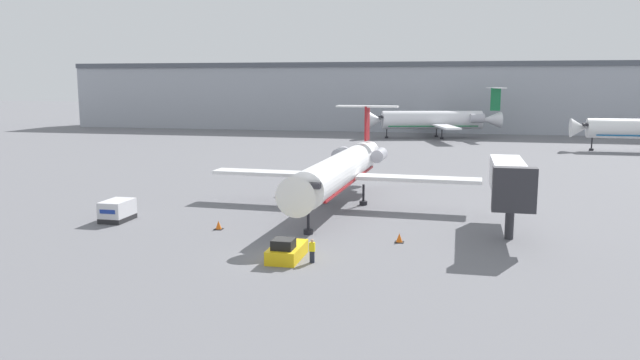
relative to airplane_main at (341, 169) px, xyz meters
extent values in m
plane|color=slate|center=(-0.59, -19.75, -3.74)|extent=(600.00, 600.00, 0.00)
cube|color=#9EA3AD|center=(-0.59, 100.25, 4.22)|extent=(180.00, 16.00, 15.91)
cube|color=#4C515B|center=(-0.59, 100.25, 12.78)|extent=(180.00, 16.80, 1.20)
cylinder|color=white|center=(-0.03, -0.78, 0.01)|extent=(4.16, 24.88, 3.24)
cone|color=white|center=(-0.54, -14.46, 0.01)|extent=(3.33, 2.71, 3.24)
cube|color=black|center=(-0.50, -13.42, 0.58)|extent=(2.78, 0.80, 0.44)
cone|color=white|center=(0.50, 13.37, 0.01)|extent=(3.05, 3.67, 2.91)
cube|color=maroon|center=(-0.03, -0.78, -1.04)|extent=(3.75, 22.39, 0.20)
cube|color=white|center=(7.70, 0.17, -0.72)|extent=(12.23, 2.95, 0.36)
cube|color=white|center=(-7.67, 0.74, -0.72)|extent=(12.23, 2.95, 0.36)
cylinder|color=#ADADB7|center=(2.63, 9.53, 0.41)|extent=(1.57, 3.53, 1.44)
cylinder|color=#ADADB7|center=(-1.91, 9.70, 0.41)|extent=(1.57, 3.53, 1.44)
cube|color=maroon|center=(0.53, 14.09, 3.69)|extent=(0.32, 2.21, 4.13)
cube|color=white|center=(0.53, 14.09, 5.76)|extent=(7.49, 2.08, 0.20)
cylinder|color=black|center=(-0.46, -12.16, -2.67)|extent=(0.24, 0.24, 2.13)
cylinder|color=black|center=(-0.46, -12.16, -3.54)|extent=(0.80, 0.80, 0.40)
cylinder|color=black|center=(-2.06, 1.13, -2.67)|extent=(0.24, 0.24, 2.13)
cylinder|color=black|center=(-2.06, 1.13, -3.54)|extent=(0.80, 0.80, 0.40)
cylinder|color=black|center=(2.14, 0.97, -2.67)|extent=(0.24, 0.24, 2.13)
cylinder|color=black|center=(2.14, 0.97, -3.54)|extent=(0.80, 0.80, 0.40)
cube|color=yellow|center=(-0.23, -19.50, -3.25)|extent=(2.11, 4.20, 0.97)
cube|color=black|center=(-0.23, -20.43, -2.41)|extent=(1.48, 1.51, 0.70)
cube|color=black|center=(-0.23, -17.49, -3.40)|extent=(1.90, 0.30, 0.58)
cube|color=#232326|center=(-18.49, -11.12, -3.51)|extent=(2.13, 3.24, 0.45)
cube|color=silver|center=(-18.49, -11.12, -2.57)|extent=(2.13, 3.24, 1.44)
cube|color=navy|center=(-18.49, -12.76, -2.57)|extent=(1.49, 0.04, 0.36)
cube|color=#232838|center=(1.74, -20.06, -3.33)|extent=(0.32, 0.20, 0.81)
cube|color=yellow|center=(1.74, -20.06, -2.61)|extent=(0.40, 0.24, 0.64)
sphere|color=tan|center=(1.74, -20.06, -2.17)|extent=(0.24, 0.24, 0.24)
cube|color=black|center=(-8.33, -12.20, -3.72)|extent=(0.73, 0.73, 0.04)
cone|color=orange|center=(-8.33, -12.20, -3.35)|extent=(0.52, 0.52, 0.70)
cube|color=black|center=(7.15, -13.20, -3.72)|extent=(0.72, 0.72, 0.04)
cone|color=orange|center=(7.15, -13.20, -3.35)|extent=(0.51, 0.51, 0.70)
cone|color=white|center=(32.63, 59.77, 0.36)|extent=(2.83, 3.53, 3.52)
cube|color=black|center=(33.75, 59.77, 0.97)|extent=(0.71, 2.99, 0.44)
cylinder|color=black|center=(35.03, 59.76, -2.57)|extent=(0.24, 0.24, 2.34)
cylinder|color=black|center=(35.03, 59.76, -3.54)|extent=(0.80, 0.80, 0.40)
cylinder|color=white|center=(5.50, 78.75, 0.29)|extent=(22.23, 9.55, 3.97)
cone|color=white|center=(-6.64, 75.48, 0.29)|extent=(4.10, 4.66, 3.97)
cube|color=black|center=(-5.41, 75.81, 0.98)|extent=(1.55, 3.44, 0.44)
cone|color=white|center=(18.21, 82.18, 0.29)|extent=(5.15, 4.59, 3.57)
cube|color=#19723F|center=(5.50, 78.75, -1.00)|extent=(20.01, 8.59, 0.20)
cube|color=white|center=(8.77, 70.82, -0.61)|extent=(6.49, 13.44, 0.36)
cube|color=white|center=(4.34, 87.26, -0.61)|extent=(6.49, 13.44, 0.36)
cylinder|color=#ADADB7|center=(15.15, 78.37, 0.78)|extent=(3.42, 2.71, 2.00)
cylinder|color=#ADADB7|center=(13.65, 83.94, 0.78)|extent=(3.42, 2.71, 2.00)
cube|color=#19723F|center=(19.05, 82.41, 4.77)|extent=(2.19, 0.80, 5.00)
cube|color=white|center=(19.05, 82.41, 7.27)|extent=(4.08, 9.16, 0.20)
cylinder|color=black|center=(-4.14, 76.16, -2.72)|extent=(0.24, 0.24, 2.04)
cylinder|color=black|center=(-4.14, 76.16, -3.54)|extent=(0.80, 0.80, 0.40)
cylinder|color=black|center=(6.47, 81.69, -2.72)|extent=(0.24, 0.24, 2.04)
cylinder|color=black|center=(6.47, 81.69, -3.54)|extent=(0.80, 0.80, 0.40)
cylinder|color=black|center=(7.81, 76.70, -2.72)|extent=(0.24, 0.24, 2.04)
cylinder|color=black|center=(7.81, 76.70, -3.54)|extent=(0.80, 0.80, 0.40)
cylinder|color=#2D2D33|center=(15.63, -10.20, -2.14)|extent=(0.70, 0.70, 3.20)
cube|color=silver|center=(15.63, -6.87, 0.76)|extent=(2.60, 11.09, 2.60)
cube|color=#2D2D33|center=(15.63, -13.02, 0.76)|extent=(3.20, 1.20, 3.38)
camera|label=1|loc=(11.45, -60.96, 8.81)|focal=35.00mm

